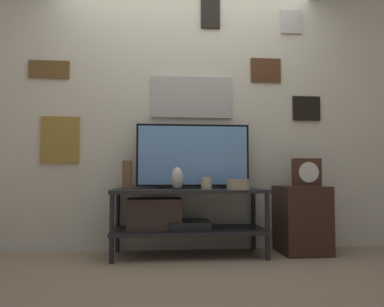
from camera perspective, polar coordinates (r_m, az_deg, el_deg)
The scene contains 10 objects.
ground_plane at distance 3.12m, azimuth -0.01°, elevation -16.46°, with size 12.00×12.00×0.00m, color #997F60.
wall_back at distance 3.69m, azimuth -0.92°, elevation 6.76°, with size 6.40×0.08×2.70m.
media_console at distance 3.34m, azimuth -2.57°, elevation -9.15°, with size 1.35×0.51×0.59m.
television at distance 3.45m, azimuth 0.17°, elevation -0.30°, with size 1.04×0.05×0.59m.
vase_wide_bowl at distance 3.24m, azimuth 7.09°, elevation -4.71°, with size 0.20×0.20×0.09m.
vase_urn_stoneware at distance 3.21m, azimuth -2.25°, elevation -3.81°, with size 0.11×0.14×0.19m.
vase_tall_ceramic at distance 3.42m, azimuth -9.85°, elevation -3.22°, with size 0.09×0.09×0.25m.
candle_jar at distance 3.35m, azimuth 2.23°, elevation -4.54°, with size 0.10×0.10×0.11m.
side_table at distance 3.63m, azimuth 16.36°, elevation -9.60°, with size 0.42×0.46×0.61m.
mantel_clock at distance 3.63m, azimuth 17.06°, elevation -2.75°, with size 0.25×0.11×0.26m.
Camera 1 is at (-0.29, -3.03, 0.72)m, focal length 35.00 mm.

